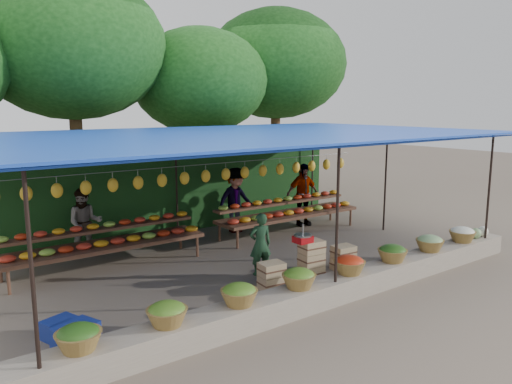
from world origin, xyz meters
TOP-DOWN VIEW (x-y plane):
  - ground at (0.00, 0.00)m, footprint 60.00×60.00m
  - stone_curb at (0.00, -2.75)m, footprint 10.60×0.55m
  - stall_canopy at (0.00, 0.06)m, footprint 10.80×6.60m
  - produce_baskets at (-0.10, -2.75)m, footprint 8.98×0.58m
  - netting_backdrop at (0.00, 3.15)m, footprint 10.60×0.06m
  - tree_row at (0.50, 6.09)m, footprint 16.51×5.50m
  - fruit_table_left at (-2.49, 1.35)m, footprint 4.21×0.95m
  - fruit_table_right at (2.51, 1.35)m, footprint 4.21×0.95m
  - crate_counter at (0.53, -1.69)m, footprint 2.38×0.38m
  - weighing_scale at (0.32, -1.69)m, footprint 0.35×0.35m
  - vendor_seated at (-0.13, -0.92)m, footprint 0.53×0.42m
  - customer_left at (-2.57, 2.39)m, footprint 0.92×0.81m
  - customer_mid at (1.40, 2.23)m, footprint 1.14×0.66m
  - customer_right at (3.37, 1.75)m, footprint 1.09×0.57m
  - blue_crate_front at (-4.08, -1.85)m, footprint 0.68×0.59m
  - blue_crate_back at (-4.18, -1.38)m, footprint 0.56×0.48m

SIDE VIEW (x-z plane):
  - ground at x=0.00m, z-range 0.00..0.00m
  - blue_crate_back at x=-4.18m, z-range 0.00..0.28m
  - blue_crate_front at x=-4.08m, z-range 0.00..0.34m
  - stone_curb at x=0.00m, z-range 0.00..0.40m
  - crate_counter at x=0.53m, z-range -0.07..0.70m
  - produce_baskets at x=-0.10m, z-range 0.40..0.73m
  - fruit_table_left at x=-2.49m, z-range 0.14..1.07m
  - fruit_table_right at x=2.51m, z-range 0.14..1.07m
  - vendor_seated at x=-0.13m, z-range 0.00..1.27m
  - customer_left at x=-2.57m, z-range 0.00..1.56m
  - weighing_scale at x=0.32m, z-range 0.67..1.04m
  - customer_mid at x=1.40m, z-range 0.00..1.75m
  - customer_right at x=3.37m, z-range 0.00..1.77m
  - netting_backdrop at x=0.00m, z-range 0.00..2.50m
  - stall_canopy at x=0.00m, z-range 1.27..4.09m
  - tree_row at x=0.50m, z-range 1.14..8.26m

